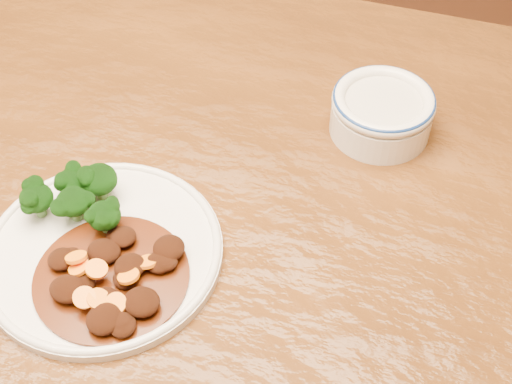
% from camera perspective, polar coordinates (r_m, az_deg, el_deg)
% --- Properties ---
extents(dining_table, '(1.57, 1.02, 0.75)m').
position_cam_1_polar(dining_table, '(0.88, -10.27, -3.17)').
color(dining_table, '#5C3110').
rests_on(dining_table, ground).
extents(dinner_plate, '(0.25, 0.25, 0.02)m').
position_cam_1_polar(dinner_plate, '(0.75, -12.13, -4.65)').
color(dinner_plate, silver).
rests_on(dinner_plate, dining_table).
extents(broccoli_florets, '(0.11, 0.08, 0.04)m').
position_cam_1_polar(broccoli_florets, '(0.77, -14.01, -0.21)').
color(broccoli_florets, '#639A4F').
rests_on(broccoli_florets, dinner_plate).
extents(mince_stew, '(0.15, 0.15, 0.03)m').
position_cam_1_polar(mince_stew, '(0.71, -11.22, -6.72)').
color(mince_stew, '#4A2007').
rests_on(mince_stew, dinner_plate).
extents(dip_bowl, '(0.12, 0.12, 0.05)m').
position_cam_1_polar(dip_bowl, '(0.86, 10.04, 6.38)').
color(dip_bowl, silver).
rests_on(dip_bowl, dining_table).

